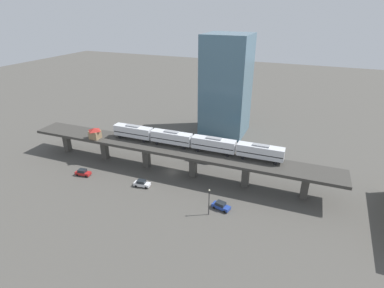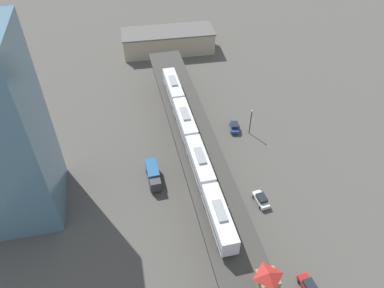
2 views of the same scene
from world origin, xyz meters
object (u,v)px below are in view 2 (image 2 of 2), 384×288
(street_car_blue, at_px, (234,127))
(warehouse_building, at_px, (168,41))
(signal_hut, at_px, (268,279))
(street_car_red, at_px, (309,287))
(delivery_truck, at_px, (153,175))
(subway_train, at_px, (192,140))
(street_lamp, at_px, (251,120))
(street_car_white, at_px, (261,199))

(street_car_blue, bearing_deg, warehouse_building, 102.23)
(signal_hut, xyz_separation_m, street_car_blue, (8.86, 42.83, -8.65))
(street_car_red, distance_m, delivery_truck, 36.02)
(warehouse_building, bearing_deg, subway_train, -94.24)
(subway_train, relative_size, street_car_blue, 10.65)
(delivery_truck, xyz_separation_m, street_lamp, (24.47, 10.39, 2.35))
(signal_hut, height_order, street_lamp, signal_hut)
(street_car_blue, xyz_separation_m, street_lamp, (3.12, -2.02, 3.17))
(delivery_truck, bearing_deg, street_car_blue, 30.18)
(warehouse_building, bearing_deg, street_car_red, -83.76)
(subway_train, relative_size, street_car_red, 10.90)
(warehouse_building, bearing_deg, street_car_blue, -77.77)
(subway_train, bearing_deg, delivery_truck, 176.22)
(warehouse_building, bearing_deg, street_car_white, -83.19)
(street_car_blue, height_order, delivery_truck, delivery_truck)
(signal_hut, height_order, street_car_red, signal_hut)
(street_car_white, relative_size, warehouse_building, 0.16)
(subway_train, xyz_separation_m, street_car_white, (11.84, -9.76, -9.39))
(street_car_white, height_order, street_car_red, same)
(subway_train, bearing_deg, street_car_red, -65.06)
(signal_hut, height_order, street_car_white, signal_hut)
(street_car_red, bearing_deg, street_lamp, 85.45)
(street_lamp, bearing_deg, street_car_red, -94.55)
(subway_train, height_order, street_lamp, subway_train)
(signal_hut, relative_size, warehouse_building, 0.12)
(street_car_blue, relative_size, street_lamp, 0.67)
(subway_train, xyz_separation_m, street_lamp, (16.37, 10.92, -6.22))
(street_car_red, distance_m, street_lamp, 39.64)
(street_car_blue, relative_size, street_car_red, 1.02)
(street_car_white, relative_size, street_car_blue, 0.98)
(signal_hut, bearing_deg, street_lamp, 73.64)
(delivery_truck, relative_size, street_lamp, 1.05)
(street_car_white, xyz_separation_m, street_lamp, (4.53, 20.68, 3.17))
(street_car_red, xyz_separation_m, delivery_truck, (-21.34, 29.00, 0.82))
(signal_hut, relative_size, delivery_truck, 0.47)
(street_lamp, relative_size, warehouse_building, 0.24)
(street_lamp, distance_m, warehouse_building, 45.93)
(subway_train, distance_m, street_car_white, 17.99)
(subway_train, height_order, street_car_red, subway_train)
(subway_train, xyz_separation_m, warehouse_building, (4.09, 55.17, -6.92))
(signal_hut, xyz_separation_m, street_lamp, (11.98, 40.80, -5.48))
(delivery_truck, bearing_deg, street_lamp, 23.00)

